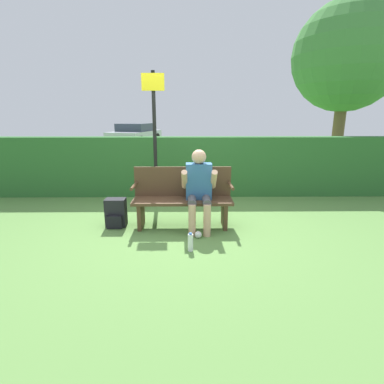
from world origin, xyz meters
name	(u,v)px	position (x,y,z in m)	size (l,w,h in m)	color
ground_plane	(183,226)	(0.00, 0.00, 0.00)	(40.00, 40.00, 0.00)	#5B8942
hedge_back	(184,167)	(0.00, 1.98, 0.65)	(12.00, 0.36, 1.31)	#2D662D
park_bench	(183,197)	(0.00, 0.07, 0.47)	(1.59, 0.48, 0.95)	#513823
person_seated	(199,186)	(0.26, -0.05, 0.70)	(0.54, 0.62, 1.25)	#336699
backpack	(116,213)	(-1.09, 0.04, 0.22)	(0.33, 0.29, 0.46)	black
water_bottle	(191,242)	(0.12, -0.91, 0.12)	(0.07, 0.07, 0.26)	white
signpost	(155,131)	(-0.54, 1.16, 1.48)	(0.41, 0.09, 2.55)	black
parked_car	(135,135)	(-3.07, 13.50, 0.62)	(2.85, 4.26, 1.27)	#B7BCC6
tree	(347,57)	(4.71, 4.73, 3.39)	(3.12, 3.12, 4.97)	brown
litter_crumple	(198,235)	(0.24, -0.48, 0.05)	(0.10, 0.10, 0.10)	silver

